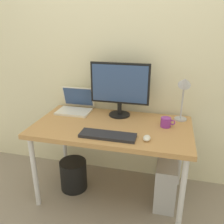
{
  "coord_description": "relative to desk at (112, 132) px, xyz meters",
  "views": [
    {
      "loc": [
        0.46,
        -1.82,
        1.57
      ],
      "look_at": [
        0.0,
        0.0,
        0.85
      ],
      "focal_mm": 38.13,
      "sensor_mm": 36.0,
      "label": 1
    }
  ],
  "objects": [
    {
      "name": "wastebasket",
      "position": [
        -0.39,
        -0.01,
        -0.52
      ],
      "size": [
        0.26,
        0.26,
        0.3
      ],
      "primitive_type": "cylinder",
      "color": "black",
      "rests_on": "ground_plane"
    },
    {
      "name": "back_wall",
      "position": [
        0.0,
        0.43,
        0.63
      ],
      "size": [
        4.4,
        0.04,
        2.6
      ],
      "primitive_type": "cube",
      "color": "beige",
      "rests_on": "ground_plane"
    },
    {
      "name": "desk_lamp",
      "position": [
        0.58,
        0.23,
        0.36
      ],
      "size": [
        0.11,
        0.16,
        0.43
      ],
      "color": "#B2B2B7",
      "rests_on": "desk"
    },
    {
      "name": "mouse",
      "position": [
        0.32,
        -0.21,
        0.08
      ],
      "size": [
        0.06,
        0.09,
        0.03
      ],
      "primitive_type": "ellipsoid",
      "color": "silver",
      "rests_on": "desk"
    },
    {
      "name": "ground_plane",
      "position": [
        0.0,
        0.0,
        -0.67
      ],
      "size": [
        6.0,
        6.0,
        0.0
      ],
      "primitive_type": "plane",
      "color": "gray"
    },
    {
      "name": "keyboard",
      "position": [
        0.02,
        -0.23,
        0.08
      ],
      "size": [
        0.44,
        0.14,
        0.02
      ],
      "primitive_type": "cube",
      "color": "#232328",
      "rests_on": "desk"
    },
    {
      "name": "coffee_mug",
      "position": [
        0.45,
        0.08,
        0.1
      ],
      "size": [
        0.12,
        0.09,
        0.08
      ],
      "color": "purple",
      "rests_on": "desk"
    },
    {
      "name": "monitor",
      "position": [
        0.01,
        0.23,
        0.35
      ],
      "size": [
        0.54,
        0.2,
        0.5
      ],
      "color": "black",
      "rests_on": "desk"
    },
    {
      "name": "desk",
      "position": [
        0.0,
        0.0,
        0.0
      ],
      "size": [
        1.35,
        0.73,
        0.73
      ],
      "color": "#B7844C",
      "rests_on": "ground_plane"
    },
    {
      "name": "computer_tower",
      "position": [
        0.5,
        0.01,
        -0.46
      ],
      "size": [
        0.18,
        0.36,
        0.42
      ],
      "primitive_type": "cube",
      "color": "#B2B2B7",
      "rests_on": "ground_plane"
    },
    {
      "name": "laptop",
      "position": [
        -0.44,
        0.25,
        0.12
      ],
      "size": [
        0.32,
        0.28,
        0.23
      ],
      "color": "silver",
      "rests_on": "desk"
    }
  ]
}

